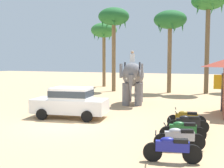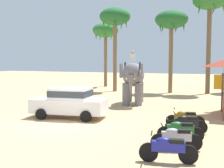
% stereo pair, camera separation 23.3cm
% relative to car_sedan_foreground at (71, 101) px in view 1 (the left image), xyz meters
% --- Properties ---
extents(ground_plane, '(120.00, 120.00, 0.00)m').
position_rel_car_sedan_foreground_xyz_m(ground_plane, '(0.67, -1.60, -0.93)').
color(ground_plane, tan).
extents(car_sedan_foreground, '(4.33, 2.38, 1.70)m').
position_rel_car_sedan_foreground_xyz_m(car_sedan_foreground, '(0.00, 0.00, 0.00)').
color(car_sedan_foreground, white).
rests_on(car_sedan_foreground, ground).
extents(elephant_with_mahout, '(2.38, 4.02, 3.88)m').
position_rel_car_sedan_foreground_xyz_m(elephant_with_mahout, '(1.60, 6.07, 1.06)').
color(elephant_with_mahout, slate).
rests_on(elephant_with_mahout, ground).
extents(motorcycle_nearest_camera, '(1.78, 0.63, 0.94)m').
position_rel_car_sedan_foreground_xyz_m(motorcycle_nearest_camera, '(6.48, -4.70, -0.46)').
color(motorcycle_nearest_camera, black).
rests_on(motorcycle_nearest_camera, ground).
extents(motorcycle_second_in_row, '(1.73, 0.79, 0.94)m').
position_rel_car_sedan_foreground_xyz_m(motorcycle_second_in_row, '(6.50, -3.42, -0.46)').
color(motorcycle_second_in_row, black).
rests_on(motorcycle_second_in_row, ground).
extents(motorcycle_mid_row, '(1.75, 0.73, 0.94)m').
position_rel_car_sedan_foreground_xyz_m(motorcycle_mid_row, '(6.44, -2.30, -0.46)').
color(motorcycle_mid_row, black).
rests_on(motorcycle_mid_row, ground).
extents(motorcycle_fourth_in_row, '(1.74, 0.77, 0.94)m').
position_rel_car_sedan_foreground_xyz_m(motorcycle_fourth_in_row, '(6.47, -0.98, -0.46)').
color(motorcycle_fourth_in_row, black).
rests_on(motorcycle_fourth_in_row, ground).
extents(motorcycle_far_in_row, '(1.78, 0.62, 0.94)m').
position_rel_car_sedan_foreground_xyz_m(motorcycle_far_in_row, '(6.26, 0.11, -0.46)').
color(motorcycle_far_in_row, black).
rests_on(motorcycle_far_in_row, ground).
extents(palm_tree_near_hut, '(3.20, 3.20, 7.88)m').
position_rel_car_sedan_foreground_xyz_m(palm_tree_near_hut, '(-6.30, 18.35, 5.83)').
color(palm_tree_near_hut, brown).
rests_on(palm_tree_near_hut, ground).
extents(palm_tree_left_of_road, '(3.20, 3.20, 9.84)m').
position_rel_car_sedan_foreground_xyz_m(palm_tree_left_of_road, '(6.06, 15.22, 7.64)').
color(palm_tree_left_of_road, brown).
rests_on(palm_tree_left_of_road, ground).
extents(palm_tree_far_back, '(3.20, 3.20, 8.66)m').
position_rel_car_sedan_foreground_xyz_m(palm_tree_far_back, '(-3.09, 13.75, 6.56)').
color(palm_tree_far_back, brown).
rests_on(palm_tree_far_back, ground).
extents(palm_tree_leaning_seaward, '(3.20, 3.20, 8.14)m').
position_rel_car_sedan_foreground_xyz_m(palm_tree_leaning_seaward, '(2.57, 14.62, 6.07)').
color(palm_tree_leaning_seaward, brown).
rests_on(palm_tree_leaning_seaward, ground).
extents(signboard_yellow, '(1.00, 0.10, 2.40)m').
position_rel_car_sedan_foreground_xyz_m(signboard_yellow, '(7.68, 5.37, 0.76)').
color(signboard_yellow, '#4C4C51').
rests_on(signboard_yellow, ground).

